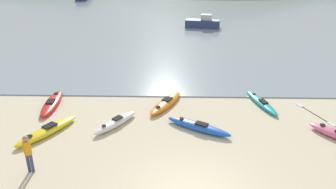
% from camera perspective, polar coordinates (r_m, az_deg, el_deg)
% --- Properties ---
extents(bay_water, '(160.00, 70.00, 0.06)m').
position_cam_1_polar(bay_water, '(52.99, 2.08, 14.74)').
color(bay_water, gray).
rests_on(bay_water, ground_plane).
extents(kayak_on_sand_0, '(1.00, 3.58, 0.36)m').
position_cam_1_polar(kayak_on_sand_0, '(18.99, -19.56, -1.38)').
color(kayak_on_sand_0, red).
rests_on(kayak_on_sand_0, ground_plane).
extents(kayak_on_sand_1, '(2.05, 2.71, 0.37)m').
position_cam_1_polar(kayak_on_sand_1, '(16.03, -9.08, -4.81)').
color(kayak_on_sand_1, white).
rests_on(kayak_on_sand_1, ground_plane).
extents(kayak_on_sand_2, '(3.17, 2.26, 0.38)m').
position_cam_1_polar(kayak_on_sand_2, '(15.52, 5.29, -5.55)').
color(kayak_on_sand_2, blue).
rests_on(kayak_on_sand_2, ground_plane).
extents(kayak_on_sand_3, '(1.38, 3.42, 0.30)m').
position_cam_1_polar(kayak_on_sand_3, '(18.73, 15.96, -1.34)').
color(kayak_on_sand_3, teal).
rests_on(kayak_on_sand_3, ground_plane).
extents(kayak_on_sand_4, '(2.37, 3.36, 0.36)m').
position_cam_1_polar(kayak_on_sand_4, '(16.14, -20.29, -5.87)').
color(kayak_on_sand_4, yellow).
rests_on(kayak_on_sand_4, ground_plane).
extents(kayak_on_sand_6, '(2.06, 3.36, 0.36)m').
position_cam_1_polar(kayak_on_sand_6, '(17.87, -0.37, -1.48)').
color(kayak_on_sand_6, orange).
rests_on(kayak_on_sand_6, ground_plane).
extents(person_near_foreground, '(0.31, 0.28, 1.55)m').
position_cam_1_polar(person_near_foreground, '(13.30, -23.22, -9.15)').
color(person_near_foreground, '#384260').
rests_on(person_near_foreground, ground_plane).
extents(moored_boat_2, '(4.01, 2.02, 1.50)m').
position_cam_1_polar(moored_boat_2, '(38.18, 6.10, 12.28)').
color(moored_boat_2, navy).
rests_on(moored_boat_2, bay_water).
extents(loose_paddle, '(1.10, 2.68, 0.03)m').
position_cam_1_polar(loose_paddle, '(18.57, 24.17, -3.15)').
color(loose_paddle, black).
rests_on(loose_paddle, ground_plane).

